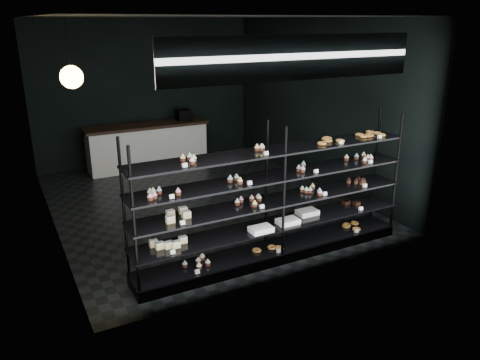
# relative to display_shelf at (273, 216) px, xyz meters

# --- Properties ---
(room) EXTENTS (5.01, 6.01, 3.20)m
(room) POSITION_rel_display_shelf_xyz_m (-0.05, 2.45, 0.97)
(room) COLOR black
(room) RESTS_ON ground
(display_shelf) EXTENTS (4.00, 0.50, 1.91)m
(display_shelf) POSITION_rel_display_shelf_xyz_m (0.00, 0.00, 0.00)
(display_shelf) COLOR black
(display_shelf) RESTS_ON room
(signage) EXTENTS (3.30, 0.05, 0.50)m
(signage) POSITION_rel_display_shelf_xyz_m (-0.05, -0.48, 2.12)
(signage) COLOR #0D1644
(signage) RESTS_ON room
(pendant_lamp) EXTENTS (0.29, 0.29, 0.88)m
(pendant_lamp) POSITION_rel_display_shelf_xyz_m (-2.18, 1.50, 1.82)
(pendant_lamp) COLOR black
(pendant_lamp) RESTS_ON room
(service_counter) EXTENTS (2.70, 0.65, 1.23)m
(service_counter) POSITION_rel_display_shelf_xyz_m (-0.22, 4.95, -0.13)
(service_counter) COLOR white
(service_counter) RESTS_ON room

